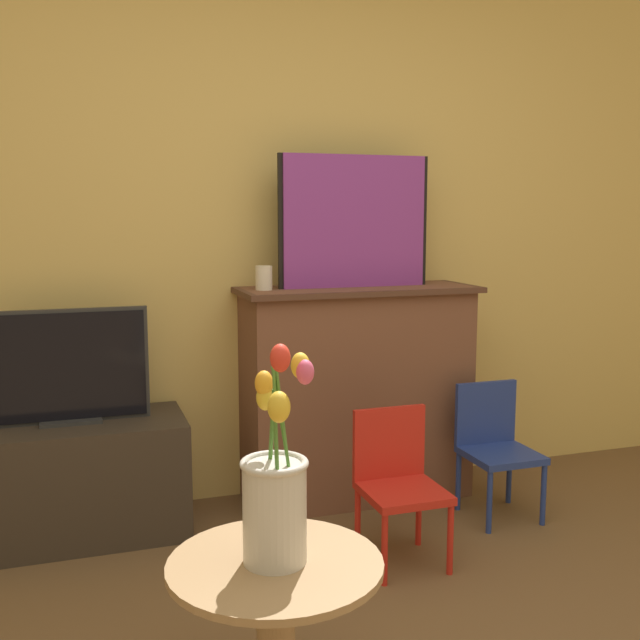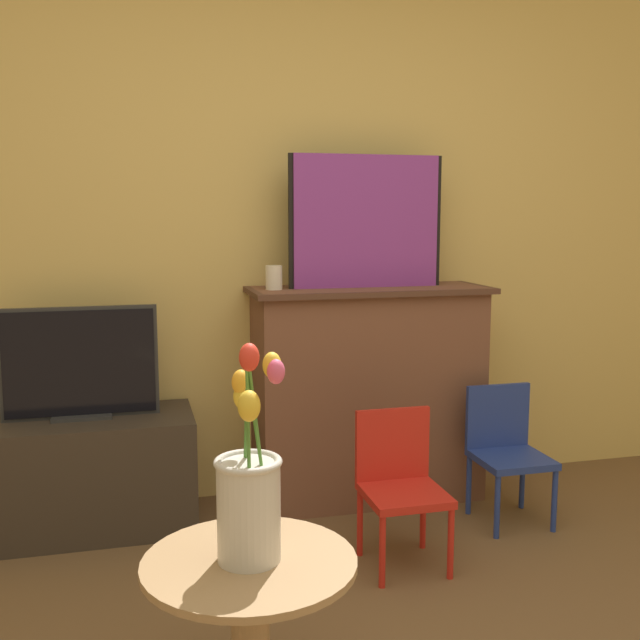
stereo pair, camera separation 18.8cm
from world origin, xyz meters
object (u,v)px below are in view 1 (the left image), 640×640
Objects in this scene: painting at (355,221)px; vase_tulips at (275,494)px; tv_monitor at (69,368)px; chair_red at (398,477)px; chair_blue at (495,442)px.

painting is 1.28× the size of vase_tulips.
chair_red is (1.19, -0.62, -0.39)m from tv_monitor.
painting reaches higher than chair_red.
vase_tulips is (-0.71, -0.84, 0.33)m from chair_red.
tv_monitor is 1.39m from chair_red.
painting reaches higher than vase_tulips.
chair_blue is (0.60, 0.27, 0.00)m from chair_red.
painting is at bearing 142.69° from chair_blue.
vase_tulips is at bearing -71.98° from tv_monitor.
vase_tulips is at bearing -130.36° from chair_red.
chair_red and chair_blue have the same top height.
painting is 1.23× the size of chair_blue.
chair_red is at bearing 49.64° from vase_tulips.
chair_blue is (0.52, -0.40, -0.97)m from painting.
vase_tulips is (0.47, -1.46, -0.06)m from tv_monitor.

